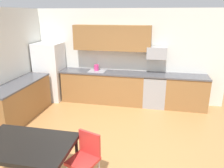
{
  "coord_description": "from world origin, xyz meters",
  "views": [
    {
      "loc": [
        0.97,
        -3.72,
        2.55
      ],
      "look_at": [
        0.0,
        1.0,
        1.0
      ],
      "focal_mm": 35.1,
      "sensor_mm": 36.0,
      "label": 1
    }
  ],
  "objects_px": {
    "chair_near_table": "(86,155)",
    "dining_table": "(25,147)",
    "oven_range": "(154,91)",
    "microwave": "(157,53)",
    "refrigerator": "(50,72)",
    "kettle": "(96,68)"
  },
  "relations": [
    {
      "from": "chair_near_table",
      "to": "dining_table",
      "type": "bearing_deg",
      "value": -165.18
    },
    {
      "from": "oven_range",
      "to": "microwave",
      "type": "bearing_deg",
      "value": 90.0
    },
    {
      "from": "refrigerator",
      "to": "dining_table",
      "type": "relative_size",
      "value": 1.24
    },
    {
      "from": "dining_table",
      "to": "kettle",
      "type": "distance_m",
      "value": 3.63
    },
    {
      "from": "chair_near_table",
      "to": "kettle",
      "type": "bearing_deg",
      "value": 102.62
    },
    {
      "from": "kettle",
      "to": "chair_near_table",
      "type": "bearing_deg",
      "value": -77.38
    },
    {
      "from": "oven_range",
      "to": "chair_near_table",
      "type": "xyz_separation_m",
      "value": [
        -0.96,
        -3.34,
        0.05
      ]
    },
    {
      "from": "oven_range",
      "to": "chair_near_table",
      "type": "height_order",
      "value": "oven_range"
    },
    {
      "from": "dining_table",
      "to": "kettle",
      "type": "bearing_deg",
      "value": 88.56
    },
    {
      "from": "microwave",
      "to": "dining_table",
      "type": "relative_size",
      "value": 0.39
    },
    {
      "from": "dining_table",
      "to": "oven_range",
      "type": "bearing_deg",
      "value": 63.04
    },
    {
      "from": "chair_near_table",
      "to": "kettle",
      "type": "xyz_separation_m",
      "value": [
        -0.76,
        3.39,
        0.52
      ]
    },
    {
      "from": "oven_range",
      "to": "chair_near_table",
      "type": "bearing_deg",
      "value": -106.09
    },
    {
      "from": "oven_range",
      "to": "microwave",
      "type": "height_order",
      "value": "microwave"
    },
    {
      "from": "refrigerator",
      "to": "kettle",
      "type": "height_order",
      "value": "refrigerator"
    },
    {
      "from": "dining_table",
      "to": "refrigerator",
      "type": "bearing_deg",
      "value": 111.08
    },
    {
      "from": "oven_range",
      "to": "kettle",
      "type": "bearing_deg",
      "value": 178.33
    },
    {
      "from": "dining_table",
      "to": "chair_near_table",
      "type": "bearing_deg",
      "value": 14.82
    },
    {
      "from": "oven_range",
      "to": "refrigerator",
      "type": "bearing_deg",
      "value": -178.55
    },
    {
      "from": "dining_table",
      "to": "chair_near_table",
      "type": "distance_m",
      "value": 0.9
    },
    {
      "from": "refrigerator",
      "to": "dining_table",
      "type": "distance_m",
      "value": 3.73
    },
    {
      "from": "refrigerator",
      "to": "dining_table",
      "type": "height_order",
      "value": "refrigerator"
    }
  ]
}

